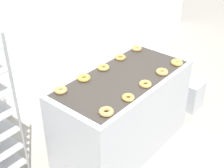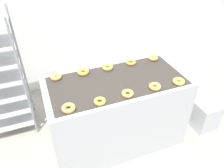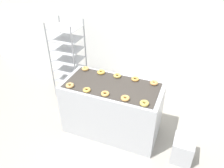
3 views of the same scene
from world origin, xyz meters
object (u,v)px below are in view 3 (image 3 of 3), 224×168
Objects in this scene: glaze_bin at (183,150)px; donut_near_left at (87,90)px; donut_far_leftmost at (85,69)px; donut_far_rightmost at (154,83)px; donut_far_left at (101,72)px; donut_far_center at (117,76)px; fryer_machine at (112,108)px; donut_near_center at (105,94)px; donut_near_right at (125,98)px; donut_near_leftmost at (70,85)px; donut_near_rightmost at (144,103)px; baking_rack_cart at (69,59)px; donut_far_right at (135,79)px.

glaze_bin is 1.68m from donut_near_left.
donut_far_rightmost is (1.19, -0.01, -0.00)m from donut_far_leftmost.
glaze_bin is at bearing -17.05° from donut_far_left.
fryer_machine is at bearing -87.62° from donut_far_center.
donut_near_center is at bearing -176.60° from glaze_bin.
donut_far_left is (-0.30, 0.53, 0.00)m from donut_near_center.
donut_far_center is (0.29, -0.00, -0.00)m from donut_far_left.
donut_far_left is at bearing 138.74° from donut_near_right.
donut_near_leftmost is 0.61m from donut_far_left.
donut_near_rightmost is (0.58, -0.01, 0.00)m from donut_near_center.
fryer_machine is at bearing 25.10° from donut_near_leftmost.
donut_near_right is 0.81m from donut_far_left.
donut_near_center is at bearing -137.86° from donut_far_rightmost.
fryer_machine is 1.46m from baking_rack_cart.
donut_near_right is 0.61m from donut_far_center.
donut_far_center is at bearing 120.85° from donut_near_right.
donut_far_right is at bearing 117.85° from donut_near_rightmost.
donut_far_right is (0.59, 0.01, -0.00)m from donut_far_left.
donut_near_leftmost is 1.11× the size of donut_near_left.
donut_far_center is at bearing 43.10° from donut_near_leftmost.
baking_rack_cart is 1.04m from donut_far_left.
donut_far_rightmost is (0.89, 0.00, 0.00)m from donut_far_left.
donut_far_leftmost reaches higher than donut_near_right.
donut_far_center is at bearing 91.45° from donut_near_center.
glaze_bin is 1.50m from donut_far_center.
donut_far_left reaches higher than donut_near_leftmost.
donut_far_rightmost is at bearing -1.17° from donut_far_right.
glaze_bin is 3.23× the size of donut_near_center.
donut_far_center is at bearing -178.02° from donut_far_right.
donut_near_right is at bearing 0.49° from donut_near_center.
donut_far_center reaches higher than fryer_machine.
donut_far_leftmost is (-0.60, 0.27, 0.49)m from fryer_machine.
baking_rack_cart is 2.66m from glaze_bin.
glaze_bin is 3.05× the size of donut_far_center.
donut_far_leftmost is (-0.02, 0.54, 0.00)m from donut_near_leftmost.
fryer_machine is at bearing 154.29° from donut_near_rightmost.
donut_near_center is (0.29, 0.01, 0.00)m from donut_near_left.
donut_near_leftmost is at bearing -154.90° from fryer_machine.
baking_rack_cart is 13.01× the size of donut_near_center.
donut_far_left is 0.89m from donut_far_rightmost.
donut_near_right reaches higher than donut_near_left.
fryer_machine is at bearing 44.20° from donut_near_left.
donut_far_left is 1.08× the size of donut_far_rightmost.
donut_near_rightmost is (0.58, -0.28, 0.49)m from fryer_machine.
fryer_machine is at bearing -24.31° from donut_far_leftmost.
baking_rack_cart reaches higher than donut_far_leftmost.
donut_near_rightmost reaches higher than donut_near_right.
donut_near_leftmost and donut_near_right have the same top height.
donut_far_left is at bearing -1.26° from donut_far_leftmost.
donut_far_leftmost is 0.89m from donut_far_right.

